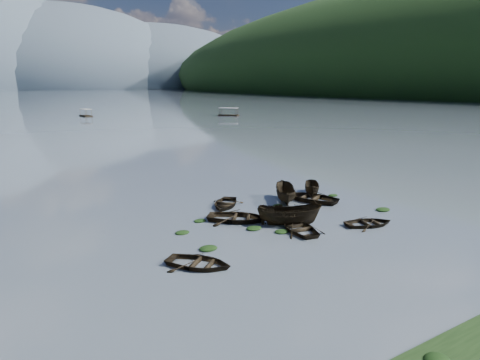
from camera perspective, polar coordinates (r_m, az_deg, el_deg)
ground_plane at (r=30.58m, az=12.13°, el=-7.92°), size 2400.00×2400.00×0.00m
haze_mtn_c at (r=934.21m, az=-22.60°, el=11.24°), size 520.00×520.00×260.00m
haze_mtn_d at (r=981.23m, az=-12.00°, el=11.96°), size 520.00×520.00×220.00m
rowboat_0 at (r=26.10m, az=-5.52°, el=-11.40°), size 4.83×5.00×0.84m
rowboat_1 at (r=32.15m, az=7.86°, el=-6.71°), size 3.66×4.60×0.85m
rowboat_2 at (r=33.33m, az=6.55°, el=-5.95°), size 5.16×4.18×1.90m
rowboat_3 at (r=40.27m, az=9.52°, el=-2.73°), size 5.24×6.00×1.04m
rowboat_4 at (r=34.42m, az=16.80°, el=-5.82°), size 4.46×3.77×0.79m
rowboat_5 at (r=42.51m, az=9.57°, el=-1.90°), size 3.53×3.81×1.46m
rowboat_6 at (r=33.99m, az=-0.29°, el=-5.49°), size 5.93×5.79×1.00m
rowboat_7 at (r=38.01m, az=-2.00°, el=-3.50°), size 4.92×4.98×0.85m
rowboat_8 at (r=39.76m, az=6.02°, el=-2.82°), size 3.80×4.74×1.74m
weed_clump_0 at (r=28.50m, az=-4.26°, el=-9.22°), size 1.26×1.03×0.28m
weed_clump_1 at (r=31.64m, az=5.56°, el=-6.97°), size 1.09×0.87×0.24m
weed_clump_2 at (r=32.17m, az=1.87°, el=-6.57°), size 1.20×0.96×0.26m
weed_clump_3 at (r=38.12m, az=5.07°, el=-3.49°), size 0.97×0.82×0.22m
weed_clump_4 at (r=38.74m, az=18.52°, el=-3.86°), size 1.32×1.05×0.27m
weed_clump_5 at (r=31.60m, az=-7.70°, el=-7.05°), size 1.08×0.87×0.23m
weed_clump_6 at (r=34.06m, az=-5.36°, el=-5.51°), size 0.99×0.83×0.21m
weed_clump_7 at (r=42.39m, az=12.30°, el=-2.06°), size 0.97×0.77×0.21m
pontoon_centre at (r=149.05m, az=-19.83°, el=7.99°), size 3.03×6.17×2.29m
pontoon_right at (r=142.53m, az=-1.54°, el=8.55°), size 6.46×6.70×2.52m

